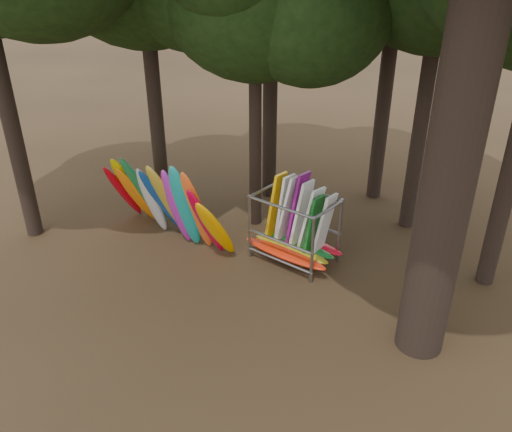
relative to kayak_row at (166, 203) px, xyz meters
The scene contains 3 objects.
ground 3.73m from the kayak_row, ahead, with size 120.00×120.00×0.00m, color #47331E.
kayak_row is the anchor object (origin of this frame).
storage_rack 4.28m from the kayak_row, 22.57° to the left, with size 2.96×1.57×2.79m.
Camera 1 is at (7.95, -9.04, 8.21)m, focal length 35.00 mm.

